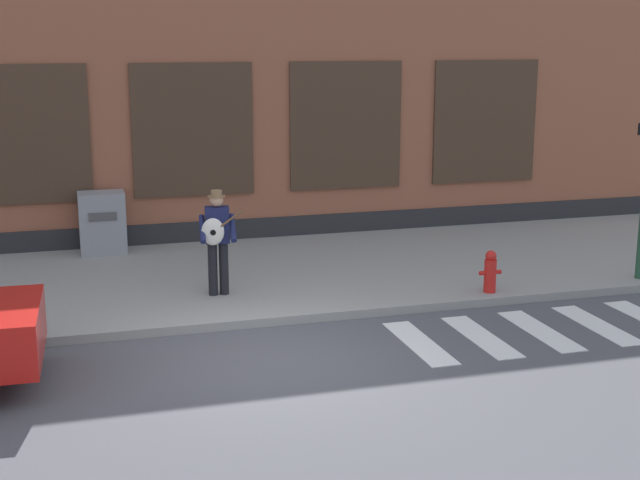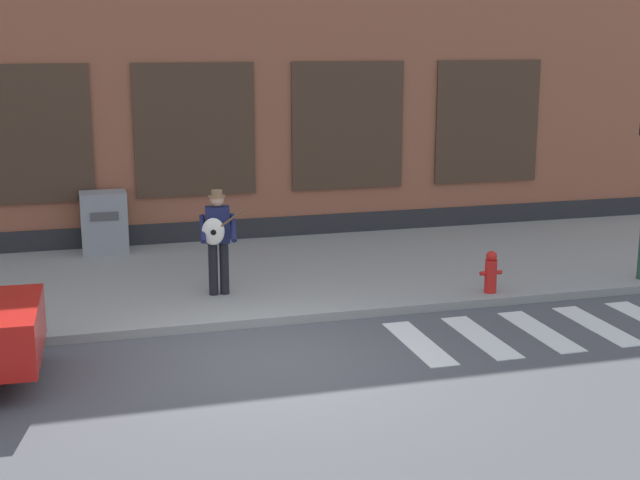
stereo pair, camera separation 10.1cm
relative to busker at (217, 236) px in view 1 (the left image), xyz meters
The scene contains 7 objects.
ground_plane 3.09m from the busker, 85.39° to the right, with size 160.00×160.00×0.00m, color #4C4C51.
sidewalk 1.66m from the busker, 79.58° to the left, with size 28.00×5.37×0.14m.
building_backdrop 6.36m from the busker, 87.77° to the left, with size 28.00×4.06×6.77m.
crosswalk 5.61m from the busker, 29.68° to the right, with size 5.20×1.90×0.01m.
busker is the anchor object (origin of this frame).
utility_box 3.88m from the busker, 115.06° to the left, with size 0.87×0.64×1.18m.
fire_hydrant 4.48m from the busker, 14.01° to the right, with size 0.38×0.20×0.70m.
Camera 1 is at (-2.53, -10.91, 4.25)m, focal length 50.00 mm.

